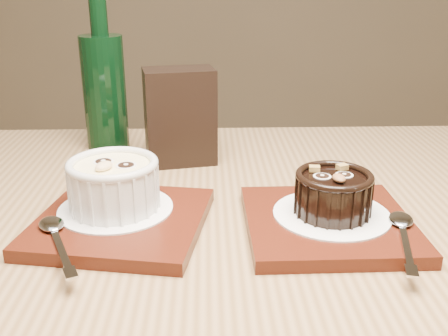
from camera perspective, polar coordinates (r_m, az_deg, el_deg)
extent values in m
cube|color=brown|center=(0.59, -0.70, -8.54)|extent=(1.21, 0.82, 0.04)
cube|color=#48180C|center=(0.60, -11.12, -5.77)|extent=(0.21, 0.21, 0.01)
cylinder|color=white|center=(0.61, -11.69, -4.31)|extent=(0.13, 0.13, 0.00)
cylinder|color=silver|center=(0.60, -11.87, -2.04)|extent=(0.10, 0.10, 0.05)
cylinder|color=#FFED9B|center=(0.59, -12.05, 0.13)|extent=(0.08, 0.08, 0.00)
torus|color=silver|center=(0.59, -12.07, 0.45)|extent=(0.10, 0.10, 0.01)
cylinder|color=black|center=(0.60, -13.00, 0.75)|extent=(0.02, 0.02, 0.00)
cylinder|color=black|center=(0.59, -10.62, 0.34)|extent=(0.02, 0.02, 0.00)
ellipsoid|color=#E5BF86|center=(0.58, -12.95, 0.21)|extent=(0.02, 0.03, 0.01)
cube|color=#48180C|center=(0.60, 11.24, -5.92)|extent=(0.18, 0.18, 0.01)
cylinder|color=white|center=(0.60, 11.62, -4.92)|extent=(0.13, 0.13, 0.00)
cylinder|color=black|center=(0.59, 11.77, -2.98)|extent=(0.08, 0.08, 0.04)
cylinder|color=black|center=(0.58, 11.92, -1.17)|extent=(0.07, 0.07, 0.00)
torus|color=black|center=(0.58, 11.94, -0.85)|extent=(0.09, 0.09, 0.01)
cylinder|color=black|center=(0.58, 10.65, -0.83)|extent=(0.02, 0.02, 0.00)
cylinder|color=black|center=(0.59, 12.96, -0.68)|extent=(0.02, 0.02, 0.00)
ellipsoid|color=brown|center=(0.57, 12.40, -1.08)|extent=(0.02, 0.02, 0.01)
cube|color=brown|center=(0.59, 9.82, -0.07)|extent=(0.01, 0.01, 0.01)
cube|color=brown|center=(0.60, 12.74, 0.11)|extent=(0.01, 0.01, 0.01)
cube|color=black|center=(0.77, -4.81, 5.59)|extent=(0.11, 0.08, 0.14)
cylinder|color=black|center=(0.85, -12.85, 7.96)|extent=(0.07, 0.07, 0.18)
cylinder|color=black|center=(0.84, -13.52, 15.96)|extent=(0.03, 0.03, 0.06)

